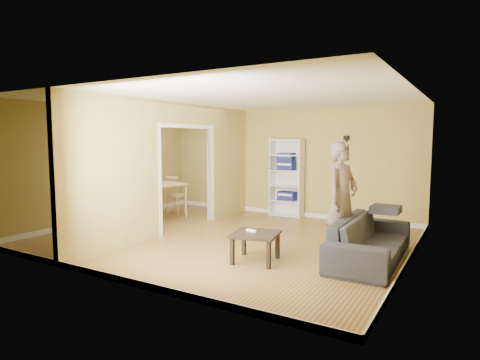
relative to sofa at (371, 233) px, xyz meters
The scene contains 15 objects.
room_shell 2.84m from the sofa, behind, with size 6.50×6.50×6.50m.
partition 4.00m from the sofa, behind, with size 0.22×5.50×2.60m, color tan, non-canonical shape.
wall_speaker 3.35m from the sofa, 113.46° to the left, with size 0.10×0.10×0.10m, color black.
sofa is the anchor object (origin of this frame).
person 0.80m from the sofa, behind, with size 0.61×0.78×2.16m, color slate.
bookshelf 3.75m from the sofa, 133.93° to the left, with size 0.79×0.35×1.87m.
paper_box_navy_a 3.67m from the sofa, 134.27° to the left, with size 0.42×0.27×0.21m, color navy.
paper_box_navy_b 3.78m from the sofa, 134.59° to the left, with size 0.41×0.26×0.21m, color navy.
paper_box_navy_c 3.83m from the sofa, 134.71° to the left, with size 0.39×0.26×0.20m, color navy.
coffee_table 1.78m from the sofa, 147.70° to the right, with size 0.67×0.67×0.45m.
game_controller 1.84m from the sofa, 150.66° to the right, with size 0.17×0.04×0.03m, color white.
dining_table 5.39m from the sofa, 169.03° to the left, with size 1.31×0.88×0.82m.
chair_left 6.04m from the sofa, behind, with size 0.47×0.47×1.03m, color #DABC85, non-canonical shape.
chair_near 5.21m from the sofa, behind, with size 0.47×0.47×1.03m, color tan, non-canonical shape.
chair_far 5.45m from the sofa, 162.55° to the left, with size 0.44×0.44×0.95m, color tan, non-canonical shape.
Camera 1 is at (4.05, -6.31, 1.87)m, focal length 30.00 mm.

